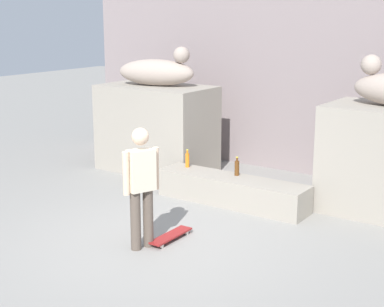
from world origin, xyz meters
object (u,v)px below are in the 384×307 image
(skater, at_px, (141,183))
(bottle_orange, at_px, (187,160))
(bottle_brown, at_px, (237,168))
(statue_reclining_left, at_px, (158,71))
(skateboard, at_px, (171,236))

(skater, distance_m, bottle_orange, 2.64)
(bottle_brown, relative_size, bottle_orange, 1.00)
(skater, xyz_separation_m, bottle_orange, (-0.97, 2.43, -0.32))
(statue_reclining_left, relative_size, skater, 1.01)
(statue_reclining_left, bearing_deg, bottle_brown, -32.80)
(statue_reclining_left, distance_m, skateboard, 4.29)
(statue_reclining_left, xyz_separation_m, bottle_brown, (2.36, -0.88, -1.41))
(statue_reclining_left, height_order, skater, statue_reclining_left)
(statue_reclining_left, height_order, bottle_brown, statue_reclining_left)
(skateboard, xyz_separation_m, bottle_brown, (-0.12, 2.03, 0.53))
(bottle_brown, distance_m, bottle_orange, 1.00)
(skateboard, bearing_deg, bottle_brown, -177.39)
(bottle_orange, bearing_deg, skateboard, -60.73)
(skater, bearing_deg, bottle_brown, -160.34)
(statue_reclining_left, height_order, bottle_orange, statue_reclining_left)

